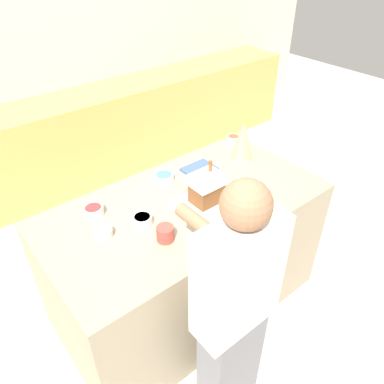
# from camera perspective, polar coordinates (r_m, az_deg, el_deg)

# --- Properties ---
(ground_plane) EXTENTS (12.00, 12.00, 0.00)m
(ground_plane) POSITION_cam_1_polar(r_m,az_deg,el_deg) (3.02, -0.80, -16.06)
(ground_plane) COLOR beige
(wall_back) EXTENTS (8.00, 0.05, 2.60)m
(wall_back) POSITION_cam_1_polar(r_m,az_deg,el_deg) (4.17, -23.00, 18.25)
(wall_back) COLOR beige
(wall_back) RESTS_ON ground_plane
(back_cabinet_block) EXTENTS (6.00, 0.60, 0.95)m
(back_cabinet_block) POSITION_cam_1_polar(r_m,az_deg,el_deg) (4.18, -18.90, 6.72)
(back_cabinet_block) COLOR tan
(back_cabinet_block) RESTS_ON ground_plane
(kitchen_island) EXTENTS (1.81, 0.95, 0.94)m
(kitchen_island) POSITION_cam_1_polar(r_m,az_deg,el_deg) (2.66, -0.89, -9.76)
(kitchen_island) COLOR gray
(kitchen_island) RESTS_ON ground_plane
(baking_tray) EXTENTS (0.41, 0.31, 0.01)m
(baking_tray) POSITION_cam_1_polar(r_m,az_deg,el_deg) (2.35, 2.16, -1.48)
(baking_tray) COLOR silver
(baking_tray) RESTS_ON kitchen_island
(gingerbread_house) EXTENTS (0.20, 0.16, 0.26)m
(gingerbread_house) POSITION_cam_1_polar(r_m,az_deg,el_deg) (2.29, 2.22, 0.65)
(gingerbread_house) COLOR brown
(gingerbread_house) RESTS_ON baking_tray
(decorative_tree) EXTENTS (0.16, 0.16, 0.29)m
(decorative_tree) POSITION_cam_1_polar(r_m,az_deg,el_deg) (2.77, 7.72, 7.87)
(decorative_tree) COLOR #DBD675
(decorative_tree) RESTS_ON kitchen_island
(candy_bowl_front_corner) EXTENTS (0.10, 0.10, 0.05)m
(candy_bowl_front_corner) POSITION_cam_1_polar(r_m,az_deg,el_deg) (3.03, 6.28, 8.06)
(candy_bowl_front_corner) COLOR white
(candy_bowl_front_corner) RESTS_ON kitchen_island
(candy_bowl_center_rear) EXTENTS (0.11, 0.11, 0.05)m
(candy_bowl_center_rear) POSITION_cam_1_polar(r_m,az_deg,el_deg) (2.19, -7.55, -4.21)
(candy_bowl_center_rear) COLOR white
(candy_bowl_center_rear) RESTS_ON kitchen_island
(candy_bowl_beside_tree) EXTENTS (0.13, 0.13, 0.04)m
(candy_bowl_beside_tree) POSITION_cam_1_polar(r_m,az_deg,el_deg) (2.56, -4.26, 2.37)
(candy_bowl_beside_tree) COLOR white
(candy_bowl_beside_tree) RESTS_ON kitchen_island
(candy_bowl_behind_tray) EXTENTS (0.12, 0.12, 0.05)m
(candy_bowl_behind_tray) POSITION_cam_1_polar(r_m,az_deg,el_deg) (2.32, -14.76, -2.73)
(candy_bowl_behind_tray) COLOR silver
(candy_bowl_behind_tray) RESTS_ON kitchen_island
(candy_bowl_near_tray_right) EXTENTS (0.11, 0.11, 0.05)m
(candy_bowl_near_tray_right) POSITION_cam_1_polar(r_m,az_deg,el_deg) (2.15, -13.39, -6.01)
(candy_bowl_near_tray_right) COLOR silver
(candy_bowl_near_tray_right) RESTS_ON kitchen_island
(cookbook) EXTENTS (0.22, 0.17, 0.02)m
(cookbook) POSITION_cam_1_polar(r_m,az_deg,el_deg) (2.65, 1.12, 3.49)
(cookbook) COLOR #3F598C
(cookbook) RESTS_ON kitchen_island
(mug) EXTENTS (0.10, 0.10, 0.09)m
(mug) POSITION_cam_1_polar(r_m,az_deg,el_deg) (2.07, -4.10, -6.32)
(mug) COLOR #B24238
(mug) RESTS_ON kitchen_island
(person) EXTENTS (0.42, 0.53, 1.60)m
(person) POSITION_cam_1_polar(r_m,az_deg,el_deg) (1.92, 6.39, -17.87)
(person) COLOR slate
(person) RESTS_ON ground_plane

